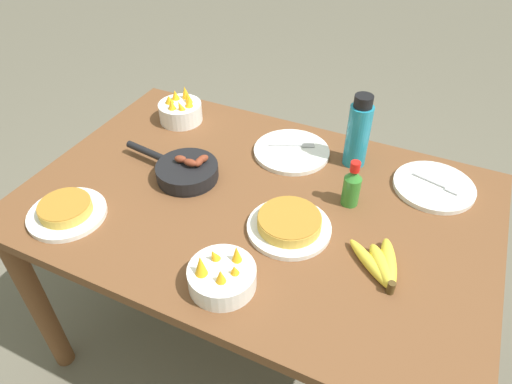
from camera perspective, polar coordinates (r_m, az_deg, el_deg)
ground_plane at (r=2.00m, az=0.00°, el=-17.76°), size 14.00×14.00×0.00m
dining_table at (r=1.48m, az=0.00°, el=-4.07°), size 1.43×0.94×0.77m
banana_bunch at (r=1.24m, az=15.40°, el=-8.76°), size 0.17×0.18×0.04m
skillet at (r=1.49m, az=-8.74°, el=2.69°), size 0.36×0.20×0.08m
frittata_plate_center at (r=1.30m, az=4.17°, el=-4.03°), size 0.24×0.24×0.05m
frittata_plate_side at (r=1.45m, az=-22.63°, el=-2.21°), size 0.23×0.23×0.05m
empty_plate_near_front at (r=1.55m, az=21.35°, el=0.65°), size 0.25×0.25×0.02m
empty_plate_far_left at (r=1.60m, az=4.47°, el=5.08°), size 0.26×0.26×0.02m
fruit_bowl_mango at (r=1.79m, az=-9.43°, el=10.06°), size 0.16×0.16×0.12m
fruit_bowl_citrus at (r=1.16m, az=-4.31°, el=-10.39°), size 0.17×0.17×0.11m
water_bottle at (r=1.53m, az=12.66°, el=7.25°), size 0.08×0.08×0.25m
hot_sauce_bottle at (r=1.38m, az=11.90°, el=0.75°), size 0.05×0.05×0.15m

